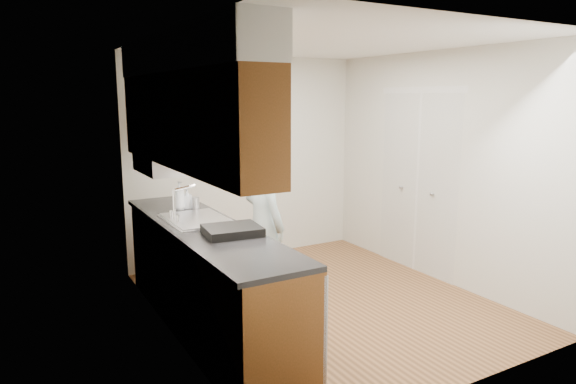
% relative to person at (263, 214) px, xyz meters
% --- Properties ---
extents(floor, '(3.50, 3.50, 0.00)m').
position_rel_person_xyz_m(floor, '(0.51, -0.29, -0.90)').
color(floor, '#926037').
rests_on(floor, ground).
extents(ceiling, '(3.50, 3.50, 0.00)m').
position_rel_person_xyz_m(ceiling, '(0.51, -0.29, 1.60)').
color(ceiling, white).
rests_on(ceiling, wall_left).
extents(wall_left, '(0.02, 3.50, 2.50)m').
position_rel_person_xyz_m(wall_left, '(-0.99, -0.29, 0.35)').
color(wall_left, silver).
rests_on(wall_left, floor).
extents(wall_right, '(0.02, 3.50, 2.50)m').
position_rel_person_xyz_m(wall_right, '(2.01, -0.29, 0.35)').
color(wall_right, silver).
rests_on(wall_right, floor).
extents(wall_back, '(3.00, 0.02, 2.50)m').
position_rel_person_xyz_m(wall_back, '(0.51, 1.46, 0.35)').
color(wall_back, silver).
rests_on(wall_back, floor).
extents(counter, '(0.64, 2.80, 1.30)m').
position_rel_person_xyz_m(counter, '(-0.69, -0.29, -0.41)').
color(counter, brown).
rests_on(counter, floor).
extents(upper_cabinets, '(0.47, 2.80, 1.21)m').
position_rel_person_xyz_m(upper_cabinets, '(-0.83, -0.24, 1.05)').
color(upper_cabinets, brown).
rests_on(upper_cabinets, wall_left).
extents(closet_door, '(0.02, 1.22, 2.05)m').
position_rel_person_xyz_m(closet_door, '(1.99, 0.01, 0.13)').
color(closet_door, white).
rests_on(closet_door, wall_right).
extents(floor_mat, '(0.84, 1.05, 0.02)m').
position_rel_person_xyz_m(floor_mat, '(0.00, 0.00, -0.89)').
color(floor_mat, '#5F6062').
rests_on(floor_mat, floor).
extents(person, '(0.49, 0.67, 1.76)m').
position_rel_person_xyz_m(person, '(0.00, 0.00, 0.00)').
color(person, '#ABCAD0').
rests_on(person, floor_mat).
extents(soap_bottle_a, '(0.12, 0.12, 0.27)m').
position_rel_person_xyz_m(soap_bottle_a, '(-0.69, 0.41, 0.18)').
color(soap_bottle_a, white).
rests_on(soap_bottle_a, counter).
extents(soap_bottle_b, '(0.10, 0.10, 0.19)m').
position_rel_person_xyz_m(soap_bottle_b, '(-0.60, 0.45, 0.14)').
color(soap_bottle_b, white).
rests_on(soap_bottle_b, counter).
extents(steel_can, '(0.09, 0.09, 0.13)m').
position_rel_person_xyz_m(steel_can, '(-0.57, 0.30, 0.11)').
color(steel_can, '#A5A5AA').
rests_on(steel_can, counter).
extents(dish_rack, '(0.47, 0.41, 0.07)m').
position_rel_person_xyz_m(dish_rack, '(-0.62, -0.68, 0.08)').
color(dish_rack, black).
rests_on(dish_rack, counter).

